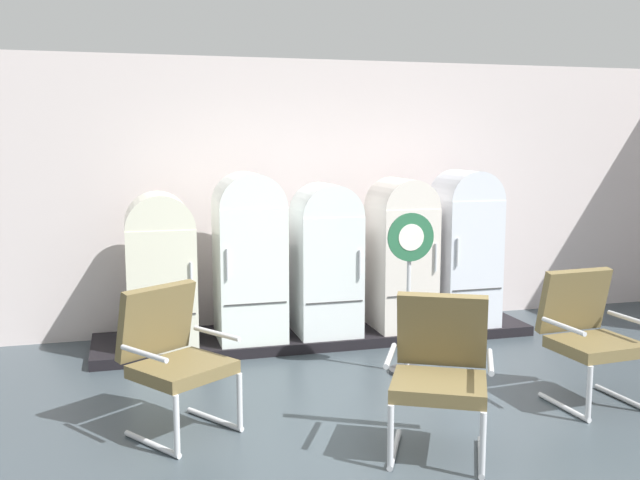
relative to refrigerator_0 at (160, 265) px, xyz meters
name	(u,v)px	position (x,y,z in m)	size (l,w,h in m)	color
ground	(444,474)	(1.55, -2.93, -0.89)	(12.00, 10.00, 0.05)	#374148
back_wall	(302,194)	(1.55, 0.73, 0.59)	(11.76, 0.12, 2.87)	silver
display_plinth	(317,335)	(1.55, 0.09, -0.81)	(4.43, 0.95, 0.10)	black
refrigerator_0	(160,265)	(0.00, 0.00, 0.00)	(0.63, 0.71, 1.44)	silver
refrigerator_1	(249,251)	(0.84, -0.03, 0.10)	(0.64, 0.66, 1.62)	white
refrigerator_2	(326,255)	(1.61, -0.04, 0.04)	(0.61, 0.63, 1.50)	white
refrigerator_3	(401,249)	(2.42, -0.01, 0.06)	(0.58, 0.69, 1.54)	silver
refrigerator_4	(465,243)	(3.12, -0.04, 0.10)	(0.59, 0.63, 1.62)	silver
armchair_left	(173,352)	(-0.02, -1.86, -0.29)	(0.86, 0.88, 1.02)	silver
armchair_right	(588,330)	(3.13, -2.13, -0.29)	(0.70, 0.70, 1.02)	silver
armchair_center	(440,366)	(1.64, -2.64, -0.29)	(0.84, 0.85, 1.02)	silver
sign_stand	(409,300)	(2.04, -1.14, -0.20)	(0.42, 0.32, 1.42)	#2D2D30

